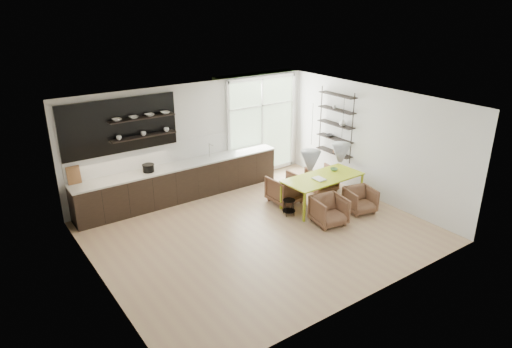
% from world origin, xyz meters
% --- Properties ---
extents(room, '(7.02, 6.01, 2.91)m').
position_xyz_m(room, '(0.58, 1.10, 1.46)').
color(room, tan).
rests_on(room, ground).
extents(kitchen_run, '(5.54, 0.69, 2.75)m').
position_xyz_m(kitchen_run, '(-0.69, 2.69, 0.60)').
color(kitchen_run, black).
rests_on(kitchen_run, ground).
extents(right_shelving, '(0.26, 1.22, 1.90)m').
position_xyz_m(right_shelving, '(3.36, 1.17, 1.65)').
color(right_shelving, black).
rests_on(right_shelving, ground).
extents(dining_table, '(2.10, 0.99, 0.76)m').
position_xyz_m(dining_table, '(2.10, 0.28, 0.70)').
color(dining_table, '#A7B91B').
rests_on(dining_table, ground).
extents(armchair_back_left, '(0.78, 0.80, 0.71)m').
position_xyz_m(armchair_back_left, '(1.45, 0.96, 0.35)').
color(armchair_back_left, brown).
rests_on(armchair_back_left, ground).
extents(armchair_back_right, '(0.78, 0.80, 0.65)m').
position_xyz_m(armchair_back_right, '(2.73, 0.97, 0.33)').
color(armchair_back_right, brown).
rests_on(armchair_back_right, ground).
extents(armchair_front_left, '(0.82, 0.84, 0.66)m').
position_xyz_m(armchair_front_left, '(1.53, -0.58, 0.33)').
color(armchair_front_left, brown).
rests_on(armchair_front_left, ground).
extents(armchair_front_right, '(0.78, 0.80, 0.61)m').
position_xyz_m(armchair_front_right, '(2.59, -0.55, 0.30)').
color(armchair_front_right, brown).
rests_on(armchair_front_right, ground).
extents(wire_stool, '(0.31, 0.31, 0.39)m').
position_xyz_m(wire_stool, '(1.06, 0.30, 0.25)').
color(wire_stool, black).
rests_on(wire_stool, ground).
extents(table_book, '(0.25, 0.33, 0.03)m').
position_xyz_m(table_book, '(1.78, 0.21, 0.77)').
color(table_book, white).
rests_on(table_book, dining_table).
extents(table_bowl, '(0.19, 0.19, 0.06)m').
position_xyz_m(table_bowl, '(2.63, 0.44, 0.79)').
color(table_bowl, '#558753').
rests_on(table_bowl, dining_table).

